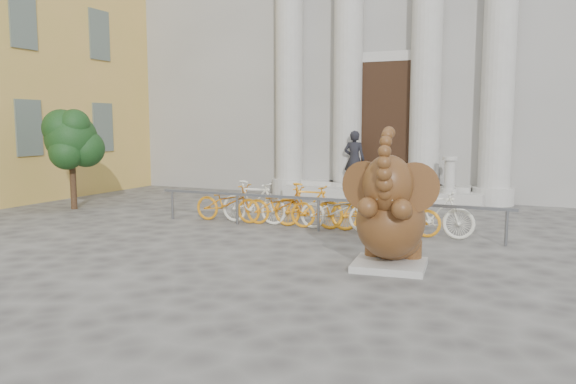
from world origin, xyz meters
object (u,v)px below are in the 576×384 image
at_px(bike_rack, 322,207).
at_px(tree, 72,140).
at_px(elephant_statue, 390,218).
at_px(pedestrian, 354,160).

bearing_deg(bike_rack, tree, 179.88).
bearing_deg(tree, elephant_statue, -16.81).
relative_size(bike_rack, pedestrian, 4.55).
bearing_deg(elephant_statue, tree, 157.31).
xyz_separation_m(elephant_statue, bike_rack, (-2.19, 2.82, -0.32)).
bearing_deg(pedestrian, elephant_statue, 108.47).
distance_m(elephant_statue, pedestrian, 8.25).
bearing_deg(pedestrian, bike_rack, 96.36).
bearing_deg(pedestrian, tree, 34.49).
xyz_separation_m(elephant_statue, tree, (-9.38, 2.83, 1.06)).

